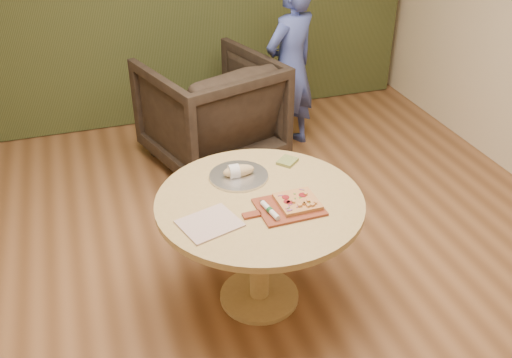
{
  "coord_description": "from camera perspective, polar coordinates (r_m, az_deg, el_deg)",
  "views": [
    {
      "loc": [
        -0.92,
        -2.47,
        2.54
      ],
      "look_at": [
        -0.02,
        0.25,
        0.78
      ],
      "focal_mm": 40.0,
      "sensor_mm": 36.0,
      "label": 1
    }
  ],
  "objects": [
    {
      "name": "armchair",
      "position": [
        4.93,
        -4.54,
        7.25
      ],
      "size": [
        1.24,
        1.2,
        1.03
      ],
      "primitive_type": "imported",
      "rotation": [
        0.0,
        0.0,
        3.45
      ],
      "color": "black",
      "rests_on": "ground"
    },
    {
      "name": "green_packet",
      "position": [
        3.59,
        3.16,
        1.79
      ],
      "size": [
        0.16,
        0.15,
        0.02
      ],
      "primitive_type": "cube",
      "rotation": [
        0.0,
        0.0,
        0.72
      ],
      "color": "#55622C",
      "rests_on": "pedestal_table"
    },
    {
      "name": "pedestal_table",
      "position": [
        3.31,
        0.36,
        -4.04
      ],
      "size": [
        1.19,
        1.19,
        0.75
      ],
      "rotation": [
        0.0,
        0.0,
        0.22
      ],
      "color": "tan",
      "rests_on": "ground"
    },
    {
      "name": "newspaper",
      "position": [
        3.04,
        -4.66,
        -4.45
      ],
      "size": [
        0.36,
        0.33,
        0.01
      ],
      "primitive_type": "cube",
      "rotation": [
        0.0,
        0.0,
        0.29
      ],
      "color": "silver",
      "rests_on": "pedestal_table"
    },
    {
      "name": "room_shell",
      "position": [
        2.87,
        1.96,
        8.19
      ],
      "size": [
        5.04,
        6.04,
        2.84
      ],
      "color": "brown",
      "rests_on": "ground"
    },
    {
      "name": "pizza_paddle",
      "position": [
        3.16,
        3.16,
        -2.86
      ],
      "size": [
        0.45,
        0.29,
        0.01
      ],
      "rotation": [
        0.0,
        0.0,
        0.02
      ],
      "color": "brown",
      "rests_on": "pedestal_table"
    },
    {
      "name": "flatbread_pizza",
      "position": [
        3.17,
        4.2,
        -2.26
      ],
      "size": [
        0.23,
        0.23,
        0.04
      ],
      "rotation": [
        0.0,
        0.0,
        0.02
      ],
      "color": "#BF864A",
      "rests_on": "pizza_paddle"
    },
    {
      "name": "bread_roll",
      "position": [
        3.41,
        -1.89,
        0.8
      ],
      "size": [
        0.19,
        0.09,
        0.09
      ],
      "color": "tan",
      "rests_on": "serving_tray"
    },
    {
      "name": "cutlery_roll",
      "position": [
        3.09,
        1.41,
        -3.15
      ],
      "size": [
        0.06,
        0.2,
        0.03
      ],
      "rotation": [
        0.0,
        0.0,
        0.17
      ],
      "color": "silver",
      "rests_on": "pizza_paddle"
    },
    {
      "name": "person_standing",
      "position": [
        5.07,
        3.45,
        11.11
      ],
      "size": [
        0.67,
        0.58,
        1.54
      ],
      "primitive_type": "imported",
      "rotation": [
        0.0,
        0.0,
        3.6
      ],
      "color": "#3B4B97",
      "rests_on": "ground"
    },
    {
      "name": "serving_tray",
      "position": [
        3.43,
        -1.74,
        0.31
      ],
      "size": [
        0.36,
        0.36,
        0.02
      ],
      "color": "silver",
      "rests_on": "pedestal_table"
    }
  ]
}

